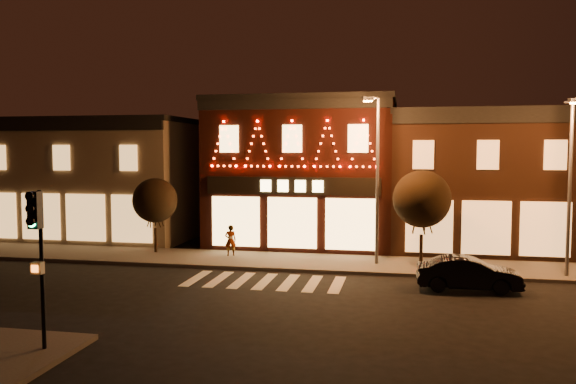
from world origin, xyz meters
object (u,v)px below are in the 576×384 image
(traffic_signal_near, at_px, (38,238))
(pedestrian, at_px, (231,240))
(streetlamp_mid, at_px, (376,167))
(dark_sedan, at_px, (468,274))

(traffic_signal_near, relative_size, pedestrian, 2.76)
(streetlamp_mid, distance_m, pedestrian, 8.15)
(dark_sedan, bearing_deg, pedestrian, 66.92)
(traffic_signal_near, height_order, streetlamp_mid, streetlamp_mid)
(pedestrian, bearing_deg, dark_sedan, 137.53)
(streetlamp_mid, distance_m, dark_sedan, 6.57)
(dark_sedan, distance_m, pedestrian, 11.83)
(pedestrian, bearing_deg, traffic_signal_near, 65.79)
(traffic_signal_near, height_order, pedestrian, traffic_signal_near)
(streetlamp_mid, relative_size, dark_sedan, 1.95)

